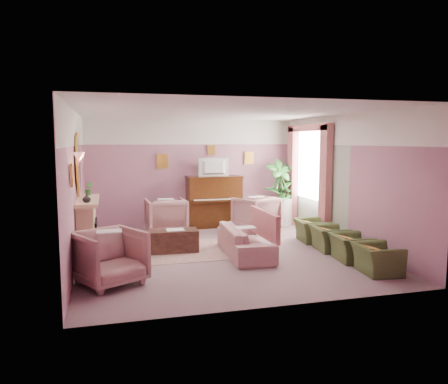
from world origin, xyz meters
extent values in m
cube|color=#7C6065|center=(0.00, 0.00, 0.00)|extent=(5.50, 6.00, 0.01)
cube|color=silver|center=(0.00, 0.00, 2.80)|extent=(5.50, 6.00, 0.01)
cube|color=slate|center=(0.00, 3.00, 1.40)|extent=(5.50, 0.02, 2.80)
cube|color=slate|center=(0.00, -3.00, 1.40)|extent=(5.50, 0.02, 2.80)
cube|color=slate|center=(-2.75, 0.00, 1.40)|extent=(0.02, 6.00, 2.80)
cube|color=slate|center=(2.75, 0.00, 1.40)|extent=(0.02, 6.00, 2.80)
cube|color=white|center=(0.00, 2.99, 2.47)|extent=(5.50, 0.01, 0.65)
cube|color=#A0A994|center=(2.73, 1.30, 1.07)|extent=(0.01, 3.00, 2.15)
cube|color=tan|center=(-2.59, 0.20, 0.55)|extent=(0.30, 1.40, 1.10)
cube|color=black|center=(-2.49, 0.20, 0.40)|extent=(0.18, 0.72, 0.68)
cube|color=#FF4514|center=(-2.45, 0.20, 0.22)|extent=(0.06, 0.54, 0.10)
cube|color=tan|center=(-2.56, 0.20, 1.12)|extent=(0.40, 1.55, 0.07)
cube|color=tan|center=(-2.39, 0.20, 0.01)|extent=(0.55, 1.50, 0.02)
ellipsoid|color=gold|center=(-2.70, 0.20, 1.80)|extent=(0.04, 0.72, 1.20)
ellipsoid|color=silver|center=(-2.67, 0.20, 1.80)|extent=(0.01, 0.60, 1.06)
cone|color=#E48274|center=(-2.62, -0.85, 1.98)|extent=(0.20, 0.20, 0.16)
cube|color=#3A1C0A|center=(0.50, 2.68, 0.65)|extent=(1.40, 0.60, 1.30)
cube|color=#3A1C0A|center=(0.50, 2.33, 0.72)|extent=(1.30, 0.12, 0.06)
cube|color=silver|center=(0.50, 2.33, 0.76)|extent=(1.20, 0.08, 0.02)
cube|color=#3A1C0A|center=(0.50, 2.68, 1.31)|extent=(1.45, 0.65, 0.04)
imported|color=black|center=(0.50, 2.63, 1.60)|extent=(0.80, 0.12, 0.48)
cube|color=gold|center=(-0.80, 2.96, 1.72)|extent=(0.30, 0.03, 0.38)
cube|color=gold|center=(1.55, 2.96, 1.78)|extent=(0.26, 0.03, 0.34)
cube|color=gold|center=(0.50, 2.96, 2.00)|extent=(0.22, 0.03, 0.26)
cube|color=gold|center=(-2.71, -1.20, 1.72)|extent=(0.03, 0.28, 0.36)
cube|color=beige|center=(2.70, 1.55, 1.70)|extent=(0.03, 1.40, 1.80)
cube|color=#A35659|center=(2.62, 0.63, 1.30)|extent=(0.16, 0.34, 2.60)
cube|color=#A35659|center=(2.62, 2.47, 1.30)|extent=(0.16, 0.34, 2.60)
cube|color=#A35659|center=(2.62, 1.55, 2.56)|extent=(0.16, 2.20, 0.16)
imported|color=#296925|center=(-2.55, 0.75, 1.29)|extent=(0.16, 0.16, 0.28)
imported|color=white|center=(-2.55, -0.30, 1.23)|extent=(0.16, 0.16, 0.16)
cube|color=#9F736A|center=(-0.91, 0.30, 0.01)|extent=(2.51, 1.81, 0.01)
cube|color=#381E17|center=(-0.94, 0.31, 0.23)|extent=(1.02, 0.55, 0.45)
cube|color=silver|center=(-0.89, 0.31, 0.46)|extent=(0.35, 0.28, 0.01)
imported|color=#AD7A78|center=(0.41, -0.31, 0.39)|extent=(0.64, 1.93, 0.78)
cube|color=#A35659|center=(0.81, -0.31, 0.60)|extent=(0.10, 1.47, 0.54)
imported|color=#AD7A78|center=(-0.85, 2.06, 0.48)|extent=(0.92, 0.92, 0.96)
imported|color=#AD7A78|center=(1.40, 1.89, 0.48)|extent=(0.92, 0.92, 0.96)
imported|color=#AD7A78|center=(-2.18, -1.46, 0.48)|extent=(0.92, 0.92, 0.96)
imported|color=#43532A|center=(2.20, -2.04, 0.33)|extent=(0.54, 0.77, 0.66)
imported|color=#43532A|center=(2.20, -1.22, 0.33)|extent=(0.54, 0.77, 0.66)
imported|color=#43532A|center=(2.20, -0.40, 0.33)|extent=(0.54, 0.77, 0.66)
imported|color=#43532A|center=(2.20, 0.42, 0.33)|extent=(0.54, 0.77, 0.66)
cylinder|color=silver|center=(2.36, 2.48, 0.35)|extent=(0.52, 0.52, 0.70)
imported|color=#296925|center=(2.36, 2.48, 0.87)|extent=(0.30, 0.30, 0.34)
imported|color=#296925|center=(2.48, 2.38, 0.84)|extent=(0.16, 0.16, 0.28)
cylinder|color=brown|center=(2.24, 2.44, 0.17)|extent=(0.34, 0.34, 0.34)
imported|color=#296925|center=(2.24, 2.44, 1.06)|extent=(0.76, 0.76, 1.44)
camera|label=1|loc=(-2.18, -8.34, 2.24)|focal=35.00mm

